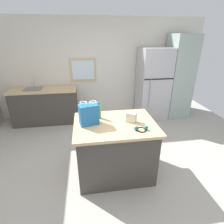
% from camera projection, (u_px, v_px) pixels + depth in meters
% --- Properties ---
extents(ground, '(6.56, 6.56, 0.00)m').
position_uv_depth(ground, '(116.00, 171.00, 3.03)').
color(ground, '#ADA89E').
extents(back_wall, '(5.47, 0.13, 2.54)m').
position_uv_depth(back_wall, '(100.00, 69.00, 4.76)').
color(back_wall, silver).
rests_on(back_wall, ground).
extents(kitchen_island, '(1.22, 0.94, 0.91)m').
position_uv_depth(kitchen_island, '(115.00, 148.00, 2.85)').
color(kitchen_island, '#423D38').
rests_on(kitchen_island, ground).
extents(refrigerator, '(0.76, 0.75, 1.83)m').
position_uv_depth(refrigerator, '(153.00, 84.00, 4.70)').
color(refrigerator, '#B7B7BC').
rests_on(refrigerator, ground).
extents(tall_cabinet, '(0.59, 0.67, 2.15)m').
position_uv_depth(tall_cabinet, '(178.00, 77.00, 4.73)').
color(tall_cabinet, '#9EB2A8').
rests_on(tall_cabinet, ground).
extents(sink_counter, '(1.61, 0.63, 1.08)m').
position_uv_depth(sink_counter, '(46.00, 105.00, 4.55)').
color(sink_counter, '#423D38').
rests_on(sink_counter, ground).
extents(shopping_bag, '(0.30, 0.22, 0.35)m').
position_uv_depth(shopping_bag, '(89.00, 114.00, 2.58)').
color(shopping_bag, '#236BAD').
rests_on(shopping_bag, kitchen_island).
extents(small_box, '(0.18, 0.17, 0.15)m').
position_uv_depth(small_box, '(132.00, 117.00, 2.68)').
color(small_box, beige).
rests_on(small_box, kitchen_island).
extents(bottle, '(0.06, 0.06, 0.26)m').
position_uv_depth(bottle, '(99.00, 111.00, 2.78)').
color(bottle, '#4C9956').
rests_on(bottle, kitchen_island).
extents(ear_defenders, '(0.20, 0.16, 0.06)m').
position_uv_depth(ear_defenders, '(141.00, 129.00, 2.47)').
color(ear_defenders, black).
rests_on(ear_defenders, kitchen_island).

